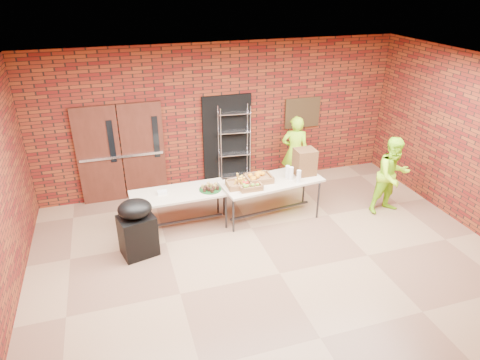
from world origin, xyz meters
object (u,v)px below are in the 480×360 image
object	(u,v)px
wire_rack	(234,147)
covered_grill	(137,228)
table_left	(180,195)
volunteer_woman	(295,152)
volunteer_man	(392,176)
coffee_dispenser	(305,162)
table_right	(271,183)

from	to	relation	value
wire_rack	covered_grill	size ratio (longest dim) A/B	1.79
table_left	volunteer_woman	distance (m)	2.99
wire_rack	covered_grill	world-z (taller)	wire_rack
volunteer_man	table_left	bearing A→B (deg)	166.98
table_left	coffee_dispenser	xyz separation A→B (m)	(2.51, -0.07, 0.38)
volunteer_man	volunteer_woman	bearing A→B (deg)	124.84
coffee_dispenser	volunteer_man	bearing A→B (deg)	-19.50
table_left	wire_rack	bearing A→B (deg)	42.15
covered_grill	volunteer_man	size ratio (longest dim) A/B	0.66
table_left	table_right	distance (m)	1.79
table_left	volunteer_woman	bearing A→B (deg)	19.29
covered_grill	table_right	bearing A→B (deg)	-3.15
table_left	covered_grill	size ratio (longest dim) A/B	1.74
table_left	table_right	world-z (taller)	table_right
wire_rack	coffee_dispenser	world-z (taller)	wire_rack
wire_rack	coffee_dispenser	distance (m)	1.79
table_right	volunteer_woman	xyz separation A→B (m)	(1.02, 1.19, 0.08)
coffee_dispenser	covered_grill	size ratio (longest dim) A/B	0.50
wire_rack	volunteer_woman	world-z (taller)	wire_rack
table_right	coffee_dispenser	xyz separation A→B (m)	(0.73, 0.08, 0.33)
coffee_dispenser	volunteer_man	xyz separation A→B (m)	(1.66, -0.59, -0.27)
table_left	table_right	bearing A→B (deg)	-5.85
volunteer_man	wire_rack	bearing A→B (deg)	138.23
covered_grill	volunteer_woman	xyz separation A→B (m)	(3.67, 1.69, 0.30)
wire_rack	volunteer_woman	xyz separation A→B (m)	(1.30, -0.37, -0.12)
wire_rack	volunteer_man	bearing A→B (deg)	-31.70
covered_grill	volunteer_woman	world-z (taller)	volunteer_woman
table_right	covered_grill	size ratio (longest dim) A/B	1.94
table_right	volunteer_man	xyz separation A→B (m)	(2.39, -0.51, 0.06)
covered_grill	volunteer_man	distance (m)	5.04
volunteer_woman	volunteer_man	bearing A→B (deg)	148.18
covered_grill	volunteer_man	bearing A→B (deg)	-13.94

